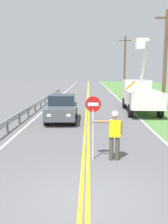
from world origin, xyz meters
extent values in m
plane|color=#5B5B5E|center=(0.00, 0.00, 0.00)|extent=(160.00, 160.00, 0.00)
cube|color=yellow|center=(-0.09, 20.00, 0.01)|extent=(0.11, 110.00, 0.01)
cube|color=yellow|center=(0.09, 20.00, 0.01)|extent=(0.11, 110.00, 0.01)
cube|color=silver|center=(3.60, 20.00, 0.01)|extent=(0.12, 110.00, 0.01)
cube|color=silver|center=(-3.60, 20.00, 0.01)|extent=(0.12, 110.00, 0.01)
cylinder|color=#474238|center=(1.15, 2.86, 0.44)|extent=(0.16, 0.16, 0.88)
cylinder|color=#474238|center=(0.93, 2.87, 0.44)|extent=(0.16, 0.16, 0.88)
cube|color=yellow|center=(1.04, 2.86, 1.18)|extent=(0.41, 0.26, 0.60)
cylinder|color=#996B4C|center=(0.54, 2.88, 1.43)|extent=(0.60, 0.11, 0.09)
cylinder|color=#996B4C|center=(1.28, 2.85, 1.21)|extent=(0.09, 0.09, 0.48)
sphere|color=#996B4C|center=(1.04, 2.86, 1.65)|extent=(0.22, 0.22, 0.22)
sphere|color=white|center=(1.04, 2.86, 1.70)|extent=(0.25, 0.25, 0.25)
cylinder|color=silver|center=(0.26, 2.89, 0.92)|extent=(0.04, 0.04, 1.85)
cylinder|color=#B71414|center=(0.26, 2.89, 2.05)|extent=(0.56, 0.03, 0.56)
cube|color=white|center=(0.26, 2.87, 2.05)|extent=(0.38, 0.01, 0.12)
cube|color=white|center=(4.14, 12.46, 1.21)|extent=(2.50, 4.69, 1.10)
cube|color=white|center=(4.29, 15.91, 1.46)|extent=(2.29, 2.19, 2.00)
cube|color=#1E2833|center=(4.33, 16.94, 1.76)|extent=(1.98, 0.14, 0.90)
cylinder|color=silver|center=(4.10, 11.54, 1.88)|extent=(0.56, 0.56, 0.24)
cylinder|color=silver|center=(4.15, 12.83, 3.67)|extent=(0.36, 2.78, 3.46)
cube|color=white|center=(4.21, 14.12, 5.32)|extent=(0.94, 0.94, 0.80)
cube|color=orange|center=(2.88, 10.71, 2.31)|extent=(0.63, 0.82, 0.59)
cylinder|color=black|center=(3.25, 15.75, 0.46)|extent=(0.36, 0.93, 0.92)
cylinder|color=black|center=(5.31, 15.66, 0.46)|extent=(0.36, 0.93, 0.92)
cylinder|color=black|center=(3.06, 11.47, 0.46)|extent=(0.36, 0.93, 0.92)
cylinder|color=black|center=(5.12, 11.38, 0.46)|extent=(0.36, 0.93, 0.92)
cube|color=#4C5156|center=(-1.64, 9.95, 0.70)|extent=(1.94, 4.14, 0.72)
cube|color=#1E2833|center=(-1.64, 10.20, 1.38)|extent=(1.66, 1.76, 0.64)
cube|color=#EAEACC|center=(-1.04, 7.94, 0.75)|extent=(0.24, 0.07, 0.16)
cube|color=#EAEACC|center=(-2.14, 7.91, 0.75)|extent=(0.24, 0.07, 0.16)
cylinder|color=black|center=(-0.79, 8.70, 0.34)|extent=(0.30, 0.69, 0.68)
cylinder|color=black|center=(-2.43, 8.66, 0.34)|extent=(0.30, 0.69, 0.68)
cylinder|color=black|center=(-0.85, 11.24, 0.34)|extent=(0.30, 0.69, 0.68)
cylinder|color=black|center=(-2.49, 11.21, 0.34)|extent=(0.30, 0.69, 0.68)
cylinder|color=brown|center=(6.05, 13.96, 3.91)|extent=(0.28, 0.28, 7.82)
cube|color=brown|center=(6.05, 13.96, 7.22)|extent=(1.80, 0.14, 0.14)
cylinder|color=brown|center=(5.38, 31.33, 4.11)|extent=(0.28, 0.28, 8.22)
cube|color=brown|center=(5.38, 31.33, 7.62)|extent=(1.80, 0.14, 0.14)
cube|color=#9EA0A3|center=(-4.20, 14.86, 0.55)|extent=(0.06, 32.00, 0.32)
cube|color=#4C4C51|center=(-4.20, 6.86, 0.28)|extent=(0.10, 0.10, 0.55)
cube|color=#4C4C51|center=(-4.20, 9.15, 0.28)|extent=(0.10, 0.10, 0.55)
cube|color=#4C4C51|center=(-4.20, 11.43, 0.28)|extent=(0.10, 0.10, 0.55)
cube|color=#4C4C51|center=(-4.20, 13.72, 0.28)|extent=(0.10, 0.10, 0.55)
cube|color=#4C4C51|center=(-4.20, 16.00, 0.28)|extent=(0.10, 0.10, 0.55)
cube|color=#4C4C51|center=(-4.20, 18.29, 0.28)|extent=(0.10, 0.10, 0.55)
cube|color=#4C4C51|center=(-4.20, 20.58, 0.28)|extent=(0.10, 0.10, 0.55)
cube|color=#4C4C51|center=(-4.20, 22.86, 0.28)|extent=(0.10, 0.10, 0.55)
cube|color=#4C4C51|center=(-4.20, 25.15, 0.28)|extent=(0.10, 0.10, 0.55)
cube|color=#4C4C51|center=(-4.20, 27.43, 0.28)|extent=(0.10, 0.10, 0.55)
cube|color=#4C4C51|center=(-4.20, 29.72, 0.28)|extent=(0.10, 0.10, 0.55)
camera|label=1|loc=(0.10, -5.79, 3.20)|focal=39.62mm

